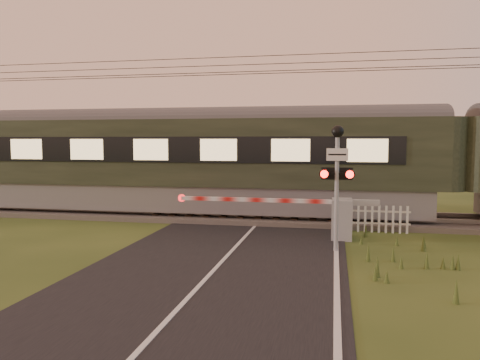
% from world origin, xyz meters
% --- Properties ---
extents(ground, '(160.00, 160.00, 0.00)m').
position_xyz_m(ground, '(0.00, 0.00, 0.00)').
color(ground, '#2B4018').
rests_on(ground, ground).
extents(road, '(6.00, 140.00, 0.03)m').
position_xyz_m(road, '(0.02, -0.23, 0.01)').
color(road, black).
rests_on(road, ground).
extents(track_bed, '(140.00, 3.40, 0.39)m').
position_xyz_m(track_bed, '(0.00, 6.50, 0.07)').
color(track_bed, '#47423D').
rests_on(track_bed, ground).
extents(overhead_wires, '(120.00, 0.62, 0.62)m').
position_xyz_m(overhead_wires, '(0.00, 6.50, 5.72)').
color(overhead_wires, black).
rests_on(overhead_wires, ground).
extents(train, '(42.04, 2.90, 3.92)m').
position_xyz_m(train, '(6.89, 6.50, 2.24)').
color(train, slate).
rests_on(train, ground).
extents(boom_gate, '(6.29, 0.93, 1.24)m').
position_xyz_m(boom_gate, '(2.68, 3.42, 0.67)').
color(boom_gate, gray).
rests_on(boom_gate, ground).
extents(crossing_signal, '(0.86, 0.35, 3.37)m').
position_xyz_m(crossing_signal, '(2.73, 1.69, 2.32)').
color(crossing_signal, gray).
rests_on(crossing_signal, ground).
extents(picket_fence, '(2.39, 0.07, 0.89)m').
position_xyz_m(picket_fence, '(3.89, 4.60, 0.45)').
color(picket_fence, silver).
rests_on(picket_fence, ground).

